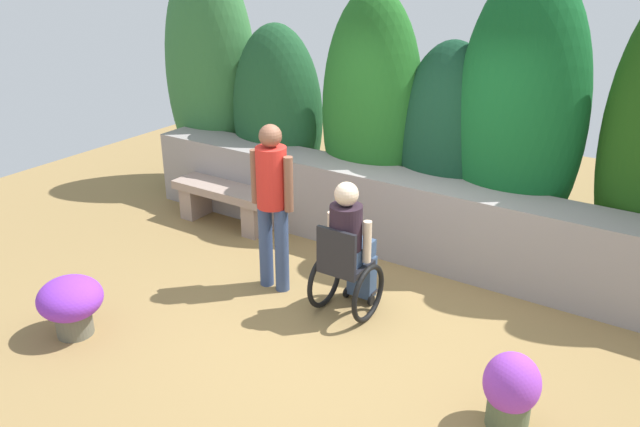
% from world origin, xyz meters
% --- Properties ---
extents(ground_plane, '(12.62, 12.62, 0.00)m').
position_xyz_m(ground_plane, '(0.00, 0.00, 0.00)').
color(ground_plane, olive).
extents(stone_retaining_wall, '(7.23, 0.57, 0.92)m').
position_xyz_m(stone_retaining_wall, '(0.00, 1.49, 0.46)').
color(stone_retaining_wall, gray).
rests_on(stone_retaining_wall, ground).
extents(hedge_backdrop, '(7.63, 1.02, 3.17)m').
position_xyz_m(hedge_backdrop, '(-0.44, 2.07, 1.45)').
color(hedge_backdrop, '#326C36').
rests_on(hedge_backdrop, ground).
extents(stone_bench, '(1.37, 0.45, 0.51)m').
position_xyz_m(stone_bench, '(-2.36, 1.01, 0.33)').
color(stone_bench, gray).
rests_on(stone_bench, ground).
extents(person_in_wheelchair, '(0.53, 0.66, 1.33)m').
position_xyz_m(person_in_wheelchair, '(-0.03, 0.08, 0.62)').
color(person_in_wheelchair, black).
rests_on(person_in_wheelchair, ground).
extents(person_standing_companion, '(0.49, 0.30, 1.71)m').
position_xyz_m(person_standing_companion, '(-0.90, 0.07, 0.99)').
color(person_standing_companion, '#36486F').
rests_on(person_standing_companion, ground).
extents(flower_pot_purple_near, '(0.57, 0.57, 0.56)m').
position_xyz_m(flower_pot_purple_near, '(-1.89, -1.61, 0.32)').
color(flower_pot_purple_near, '#5D5C4C').
rests_on(flower_pot_purple_near, ground).
extents(flower_pot_terracotta_by_wall, '(0.41, 0.41, 0.60)m').
position_xyz_m(flower_pot_terracotta_by_wall, '(1.77, -0.64, 0.31)').
color(flower_pot_terracotta_by_wall, '#515E41').
rests_on(flower_pot_terracotta_by_wall, ground).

